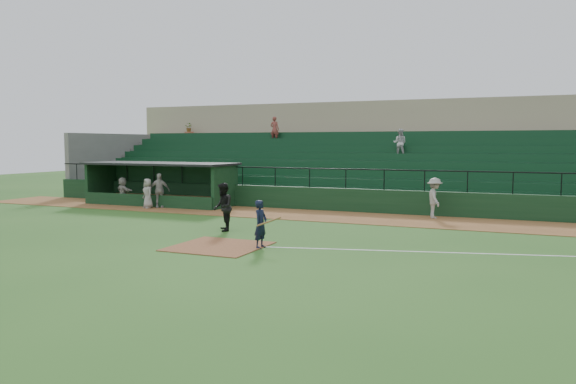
% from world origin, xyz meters
% --- Properties ---
extents(ground, '(90.00, 90.00, 0.00)m').
position_xyz_m(ground, '(0.00, 0.00, 0.00)').
color(ground, '#28551B').
rests_on(ground, ground).
extents(warning_track, '(40.00, 4.00, 0.03)m').
position_xyz_m(warning_track, '(0.00, 8.00, 0.01)').
color(warning_track, brown).
rests_on(warning_track, ground).
extents(home_plate_dirt, '(3.00, 3.00, 0.03)m').
position_xyz_m(home_plate_dirt, '(0.00, -1.00, 0.01)').
color(home_plate_dirt, brown).
rests_on(home_plate_dirt, ground).
extents(foul_line, '(17.49, 4.44, 0.01)m').
position_xyz_m(foul_line, '(8.00, 1.20, 0.01)').
color(foul_line, white).
rests_on(foul_line, ground).
extents(stadium_structure, '(38.00, 13.08, 6.40)m').
position_xyz_m(stadium_structure, '(-0.00, 16.46, 2.30)').
color(stadium_structure, black).
rests_on(stadium_structure, ground).
extents(dugout, '(8.90, 3.20, 2.42)m').
position_xyz_m(dugout, '(-9.75, 9.56, 1.33)').
color(dugout, black).
rests_on(dugout, ground).
extents(batter_at_plate, '(1.01, 0.68, 1.63)m').
position_xyz_m(batter_at_plate, '(1.43, -0.64, 0.82)').
color(batter_at_plate, black).
rests_on(batter_at_plate, ground).
extents(umpire, '(1.12, 1.19, 1.95)m').
position_xyz_m(umpire, '(-1.58, 2.06, 0.97)').
color(umpire, black).
rests_on(umpire, ground).
extents(runner, '(1.10, 1.40, 1.90)m').
position_xyz_m(runner, '(5.65, 9.19, 0.98)').
color(runner, gray).
rests_on(runner, warning_track).
extents(dugout_player_a, '(1.17, 1.00, 1.88)m').
position_xyz_m(dugout_player_a, '(-8.80, 7.70, 0.97)').
color(dugout_player_a, '#ADA6A1').
rests_on(dugout_player_a, warning_track).
extents(dugout_player_b, '(0.93, 0.82, 1.60)m').
position_xyz_m(dugout_player_b, '(-9.23, 7.26, 0.83)').
color(dugout_player_b, '#99958F').
rests_on(dugout_player_b, warning_track).
extents(dugout_player_c, '(1.53, 1.00, 1.58)m').
position_xyz_m(dugout_player_c, '(-11.45, 7.92, 0.82)').
color(dugout_player_c, '#A59F9A').
rests_on(dugout_player_c, warning_track).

